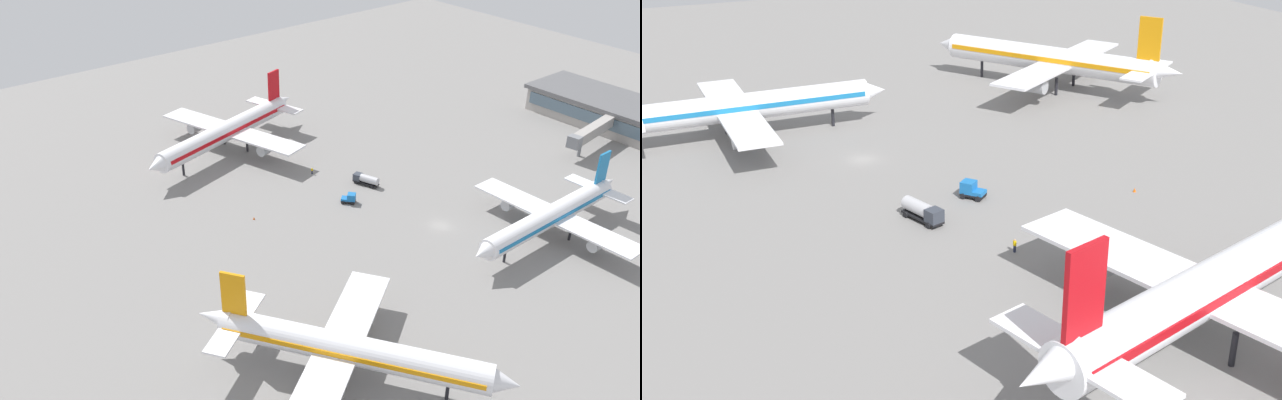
% 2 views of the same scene
% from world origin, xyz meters
% --- Properties ---
extents(ground, '(288.00, 288.00, 0.00)m').
position_xyz_m(ground, '(0.00, 0.00, 0.00)').
color(ground, gray).
extents(airplane_at_gate, '(37.61, 47.06, 14.35)m').
position_xyz_m(airplane_at_gate, '(-17.09, -13.95, 5.22)').
color(airplane_at_gate, white).
rests_on(airplane_at_gate, ground).
extents(airplane_taxiing, '(45.39, 38.22, 15.74)m').
position_xyz_m(airplane_taxiing, '(-22.27, 45.52, 5.72)').
color(airplane_taxiing, white).
rests_on(airplane_taxiing, ground).
extents(airplane_distant, '(42.92, 52.44, 16.29)m').
position_xyz_m(airplane_distant, '(59.93, 15.90, 5.92)').
color(airplane_distant, white).
rests_on(airplane_distant, ground).
extents(fuel_truck, '(6.58, 3.78, 2.50)m').
position_xyz_m(fuel_truck, '(24.03, 0.06, 1.39)').
color(fuel_truck, black).
rests_on(fuel_truck, ground).
extents(baggage_tug, '(3.74, 3.65, 2.30)m').
position_xyz_m(baggage_tug, '(19.86, 8.77, 1.16)').
color(baggage_tug, black).
rests_on(baggage_tug, ground).
extents(ground_crew_worker, '(0.57, 0.45, 1.67)m').
position_xyz_m(ground_crew_worker, '(36.42, 6.64, 0.85)').
color(ground_crew_worker, '#1E2338').
rests_on(ground_crew_worker, ground).
extents(jet_bridge, '(5.27, 21.59, 6.74)m').
position_xyz_m(jet_bridge, '(2.13, -58.18, 5.14)').
color(jet_bridge, '#9E9993').
rests_on(jet_bridge, ground).
extents(safety_cone_near_gate, '(0.44, 0.44, 0.60)m').
position_xyz_m(safety_cone_near_gate, '(27.29, 29.92, 0.30)').
color(safety_cone_near_gate, '#EA590C').
rests_on(safety_cone_near_gate, ground).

